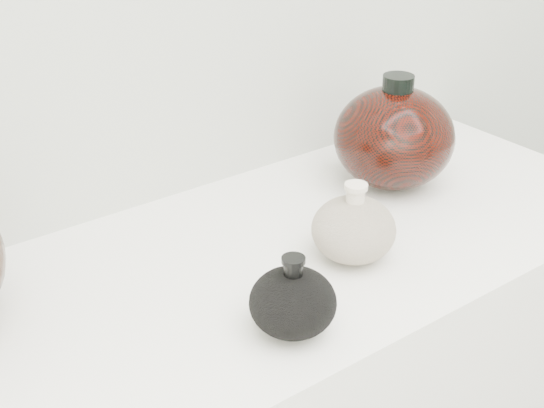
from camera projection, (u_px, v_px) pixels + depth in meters
black_gourd_vase at (293, 302)px, 0.92m from camera, size 0.13×0.13×0.11m
cream_gourd_vase at (354, 229)px, 1.06m from camera, size 0.16×0.16×0.12m
right_round_pot at (394, 137)px, 1.26m from camera, size 0.25×0.25×0.19m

